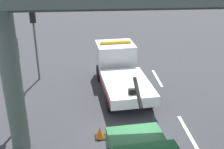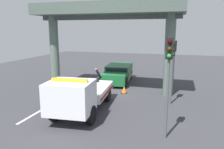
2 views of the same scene
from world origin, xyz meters
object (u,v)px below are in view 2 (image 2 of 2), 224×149
Objects in this scene: traffic_light_mid at (169,67)px; traffic_light_far at (172,59)px; tow_truck_white at (80,95)px; traffic_cone_orange at (124,90)px; towed_van_green at (118,74)px; traffic_light_near at (174,54)px.

traffic_light_far is at bearing -180.00° from traffic_light_mid.
traffic_light_mid is (1.58, 5.02, 2.12)m from tow_truck_white.
traffic_light_mid is at bearing 28.38° from traffic_cone_orange.
towed_van_green is 5.61m from traffic_light_near.
traffic_cone_orange is at bearing -114.79° from traffic_light_far.
traffic_light_near is (0.88, 5.10, 2.16)m from towed_van_green.
traffic_light_far is (4.50, 0.00, 0.09)m from traffic_light_near.
traffic_light_near is at bearing 80.19° from towed_van_green.
towed_van_green is 1.33× the size of traffic_light_near.
traffic_cone_orange is (-1.66, -3.60, -2.77)m from traffic_light_far.
towed_van_green is at bearing -136.54° from traffic_light_far.
traffic_light_mid reaches higher than towed_van_green.
traffic_cone_orange is (-6.66, -3.60, -3.06)m from traffic_light_mid.
towed_van_green reaches higher than traffic_cone_orange.
traffic_light_far is at bearing 124.25° from tow_truck_white.
traffic_light_far is 5.01m from traffic_light_mid.
tow_truck_white is 13.17× the size of traffic_cone_orange.
traffic_cone_orange is at bearing -51.73° from traffic_light_near.
tow_truck_white is 5.36m from traffic_cone_orange.
traffic_light_near is 9.51m from traffic_light_mid.
traffic_light_far is 0.91× the size of traffic_light_mid.
traffic_light_far reaches higher than towed_van_green.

